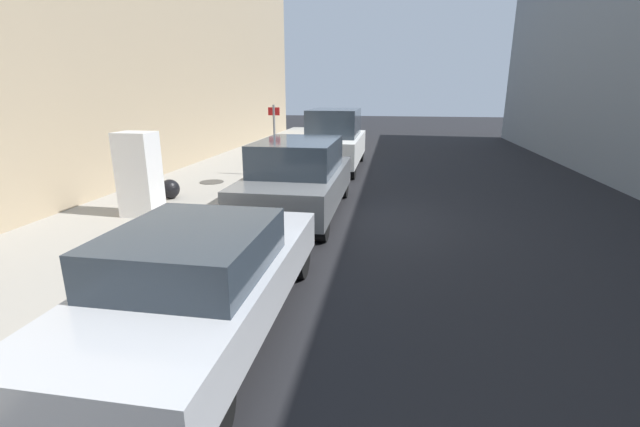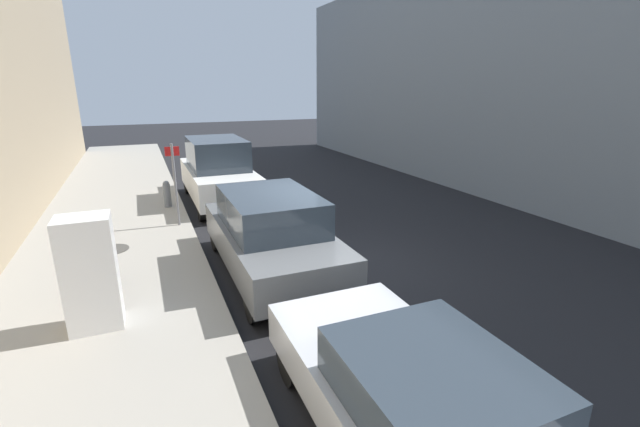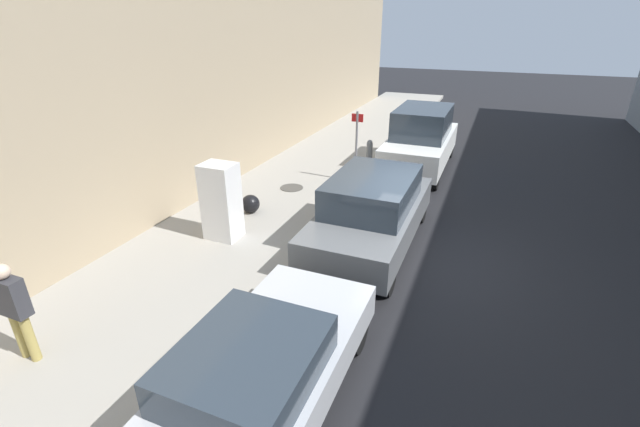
{
  "view_description": "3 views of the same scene",
  "coord_description": "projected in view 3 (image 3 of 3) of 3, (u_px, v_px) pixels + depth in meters",
  "views": [
    {
      "loc": [
        0.88,
        -9.24,
        2.82
      ],
      "look_at": [
        -0.27,
        -2.53,
        0.84
      ],
      "focal_mm": 24.0,
      "sensor_mm": 36.0,
      "label": 1
    },
    {
      "loc": [
        -3.56,
        -7.85,
        3.82
      ],
      "look_at": [
        -0.23,
        0.06,
        1.24
      ],
      "focal_mm": 24.0,
      "sensor_mm": 36.0,
      "label": 2
    },
    {
      "loc": [
        1.05,
        -8.44,
        4.89
      ],
      "look_at": [
        -2.34,
        -0.21,
        0.82
      ],
      "focal_mm": 24.0,
      "sensor_mm": 36.0,
      "label": 3
    }
  ],
  "objects": [
    {
      "name": "discarded_refrigerator",
      "position": [
        221.0,
        202.0,
        9.78
      ],
      "size": [
        0.77,
        0.63,
        1.8
      ],
      "color": "white",
      "rests_on": "sidewalk_slab"
    },
    {
      "name": "manhole_cover",
      "position": [
        292.0,
        188.0,
        13.06
      ],
      "size": [
        0.7,
        0.7,
        0.02
      ],
      "primitive_type": "cylinder",
      "color": "#47443F",
      "rests_on": "sidewalk_slab"
    },
    {
      "name": "pedestrian_walking_far",
      "position": [
        14.0,
        306.0,
        6.15
      ],
      "size": [
        0.47,
        0.22,
        1.64
      ],
      "rotation": [
        0.0,
        0.0,
        1.07
      ],
      "color": "#A8934C",
      "rests_on": "sidewalk_slab"
    },
    {
      "name": "parked_sedan_silver",
      "position": [
        257.0,
        378.0,
        5.45
      ],
      "size": [
        1.81,
        4.55,
        1.38
      ],
      "color": "silver",
      "rests_on": "ground"
    },
    {
      "name": "parked_suv_gray",
      "position": [
        372.0,
        211.0,
        9.76
      ],
      "size": [
        1.96,
        4.69,
        1.73
      ],
      "color": "slate",
      "rests_on": "ground"
    },
    {
      "name": "sidewalk_slab",
      "position": [
        247.0,
        223.0,
        10.99
      ],
      "size": [
        3.95,
        44.0,
        0.17
      ],
      "primitive_type": "cube",
      "color": "#9E998E",
      "rests_on": "ground"
    },
    {
      "name": "trash_bag",
      "position": [
        251.0,
        204.0,
        11.33
      ],
      "size": [
        0.49,
        0.49,
        0.49
      ],
      "primitive_type": "sphere",
      "color": "black",
      "rests_on": "sidewalk_slab"
    },
    {
      "name": "ground_plane",
      "position": [
        421.0,
        260.0,
        9.49
      ],
      "size": [
        80.0,
        80.0,
        0.0
      ],
      "primitive_type": "plane",
      "color": "black"
    },
    {
      "name": "fire_hydrant",
      "position": [
        369.0,
        151.0,
        15.2
      ],
      "size": [
        0.22,
        0.22,
        0.83
      ],
      "color": "slate",
      "rests_on": "sidewalk_slab"
    },
    {
      "name": "parked_van_white",
      "position": [
        421.0,
        139.0,
        14.84
      ],
      "size": [
        1.93,
        4.91,
        2.15
      ],
      "color": "silver",
      "rests_on": "ground"
    },
    {
      "name": "building_facade_near",
      "position": [
        123.0,
        46.0,
        10.33
      ],
      "size": [
        2.3,
        39.6,
        8.56
      ],
      "primitive_type": "cube",
      "color": "tan",
      "rests_on": "ground"
    },
    {
      "name": "street_sign_post",
      "position": [
        356.0,
        143.0,
        13.1
      ],
      "size": [
        0.36,
        0.07,
        2.21
      ],
      "color": "slate",
      "rests_on": "sidewalk_slab"
    }
  ]
}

